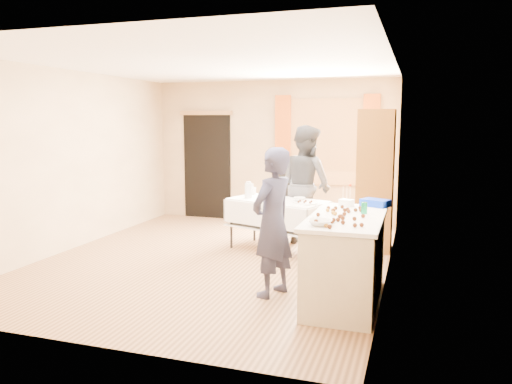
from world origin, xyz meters
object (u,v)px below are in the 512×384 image
(cabinet, at_px, (375,181))
(counter, at_px, (346,259))
(woman, at_px, (306,185))
(chair, at_px, (292,217))
(party_table, at_px, (278,220))
(girl, at_px, (273,222))

(cabinet, bearing_deg, counter, -92.51)
(woman, bearing_deg, chair, -10.12)
(cabinet, xyz_separation_m, woman, (-1.03, 0.04, -0.11))
(counter, bearing_deg, cabinet, 87.49)
(party_table, bearing_deg, woman, 81.59)
(counter, xyz_separation_m, party_table, (-1.22, 1.76, -0.01))
(chair, relative_size, woman, 0.60)
(girl, height_order, woman, woman)
(counter, xyz_separation_m, chair, (-1.23, 2.66, -0.13))
(counter, distance_m, party_table, 2.14)
(party_table, xyz_separation_m, chair, (-0.01, 0.90, -0.12))
(counter, height_order, girl, girl)
(party_table, distance_m, chair, 0.91)
(chair, xyz_separation_m, woman, (0.30, -0.34, 0.58))
(counter, bearing_deg, girl, -176.29)
(party_table, relative_size, woman, 0.88)
(counter, distance_m, girl, 0.85)
(counter, bearing_deg, party_table, 124.72)
(cabinet, relative_size, counter, 1.31)
(cabinet, distance_m, counter, 2.35)
(party_table, distance_m, girl, 1.90)
(chair, bearing_deg, woman, -60.27)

